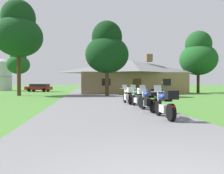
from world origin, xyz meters
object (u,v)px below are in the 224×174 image
Objects in this scene: bystander_olive_shirt_near_lodge at (162,88)px; tree_by_lodge_front at (107,50)px; motorcycle_white_farthest_in_row at (128,96)px; motorcycle_green_third_in_row at (138,97)px; parked_red_suv_far_left at (39,87)px; tree_left_far at (18,62)px; motorcycle_blue_second_in_row at (149,100)px; tree_right_of_lodge at (198,55)px; tree_left_near at (19,31)px; metal_silo_distant at (3,74)px; motorcycle_blue_nearest_to_camera at (166,104)px.

tree_by_lodge_front is (-5.87, 1.64, 4.35)m from bystander_olive_shirt_near_lodge.
motorcycle_white_farthest_in_row is 0.25× the size of tree_by_lodge_front.
motorcycle_green_third_in_row is 30.80m from parked_red_suv_far_left.
tree_by_lodge_front reaches higher than tree_left_far.
motorcycle_blue_second_in_row is 26.58m from tree_right_of_lodge.
tree_left_far reaches higher than parked_red_suv_far_left.
motorcycle_white_farthest_in_row is 1.25× the size of bystander_olive_shirt_near_lodge.
tree_left_near reaches higher than metal_silo_distant.
tree_left_far is at bearing 112.02° from motorcycle_blue_second_in_row.
motorcycle_blue_nearest_to_camera is 1.00× the size of motorcycle_blue_second_in_row.
parked_red_suv_far_left is (-16.56, 18.29, -0.15)m from bystander_olive_shirt_near_lodge.
tree_left_far is (-14.88, 33.42, 4.73)m from motorcycle_blue_nearest_to_camera.
motorcycle_white_farthest_in_row is 31.18m from tree_left_far.
bystander_olive_shirt_near_lodge is 0.21× the size of tree_left_far.
tree_by_lodge_front is (-0.56, 14.30, 4.67)m from motorcycle_blue_second_in_row.
tree_left_far is 15.00m from tree_left_near.
tree_left_far is 22.20m from tree_by_lodge_front.
tree_right_of_lodge is (14.64, 17.51, 5.26)m from motorcycle_white_farthest_in_row.
motorcycle_blue_second_in_row is at bearing -87.75° from tree_by_lodge_front.
motorcycle_green_third_in_row is at bearing -62.75° from tree_left_far.
tree_left_far reaches higher than motorcycle_blue_second_in_row.
motorcycle_blue_second_in_row is 1.00× the size of motorcycle_green_third_in_row.
motorcycle_blue_nearest_to_camera is at bearing -170.79° from bystander_olive_shirt_near_lodge.
parked_red_suv_far_left is at bearing 71.14° from bystander_olive_shirt_near_lodge.
motorcycle_white_farthest_in_row is 0.22× the size of tree_right_of_lodge.
motorcycle_blue_nearest_to_camera is 0.26× the size of tree_left_far.
motorcycle_green_third_in_row is 0.42× the size of parked_red_suv_far_left.
tree_right_of_lodge is (14.46, 19.40, 5.24)m from motorcycle_green_third_in_row.
motorcycle_white_farthest_in_row is at bearing 176.09° from bystander_olive_shirt_near_lodge.
metal_silo_distant reaches higher than motorcycle_blue_nearest_to_camera.
motorcycle_blue_second_in_row is 0.26× the size of tree_left_far.
parked_red_suv_far_left is at bearing 109.09° from motorcycle_white_farthest_in_row.
motorcycle_blue_second_in_row is at bearing -173.77° from bystander_olive_shirt_near_lodge.
tree_left_near is 1.34× the size of tree_by_lodge_front.
tree_left_near is at bearing 119.03° from motorcycle_blue_second_in_row.
tree_left_near is at bearing 126.35° from motorcycle_white_farthest_in_row.
tree_right_of_lodge is at bearing -16.44° from bystander_olive_shirt_near_lodge.
tree_left_far is at bearing 105.96° from tree_left_near.
tree_left_near is (-25.30, -4.69, 1.82)m from tree_right_of_lodge.
tree_by_lodge_front reaches higher than motorcycle_white_farthest_in_row.
motorcycle_blue_second_in_row is 42.51m from metal_silo_distant.
bystander_olive_shirt_near_lodge is at bearing 53.73° from motorcycle_white_farthest_in_row.
tree_left_far is (-20.22, 18.58, 4.42)m from bystander_olive_shirt_near_lodge.
tree_left_near is at bearing 120.30° from motorcycle_blue_nearest_to_camera.
tree_right_of_lodge is 1.95× the size of parked_red_suv_far_left.
motorcycle_green_third_in_row is 1.25× the size of bystander_olive_shirt_near_lodge.
motorcycle_green_third_in_row is 40.51m from metal_silo_distant.
motorcycle_blue_second_in_row is 0.22× the size of tree_right_of_lodge.
motorcycle_blue_nearest_to_camera is 34.99m from parked_red_suv_far_left.
tree_left_near is at bearing -169.50° from tree_right_of_lodge.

